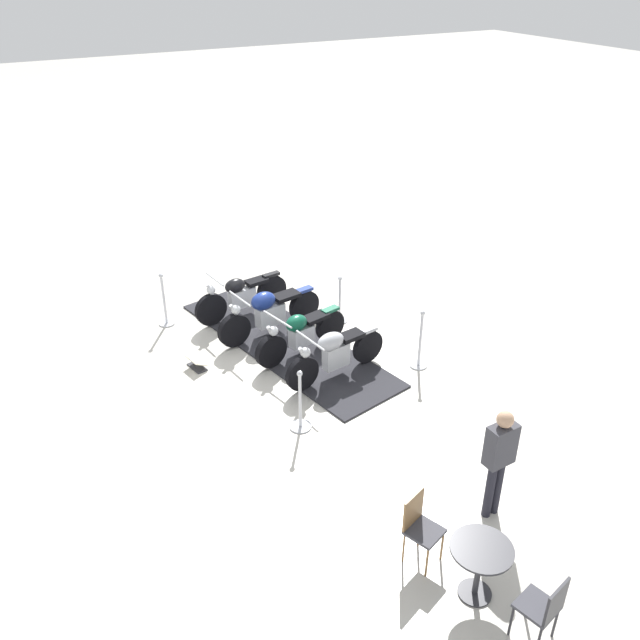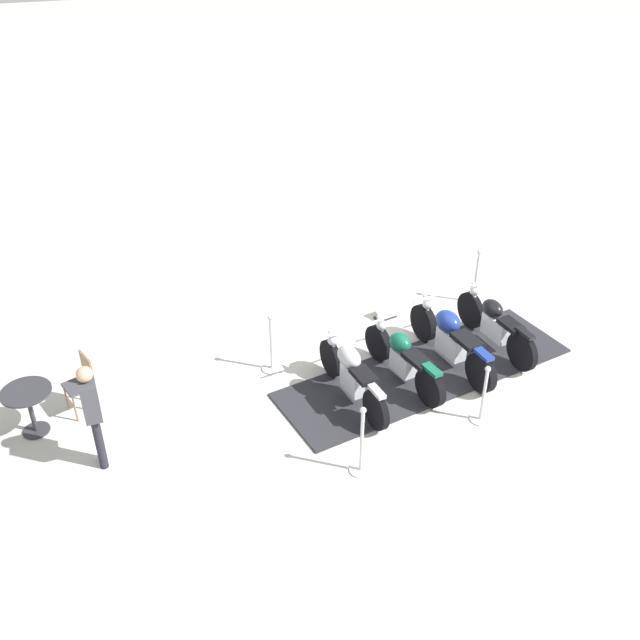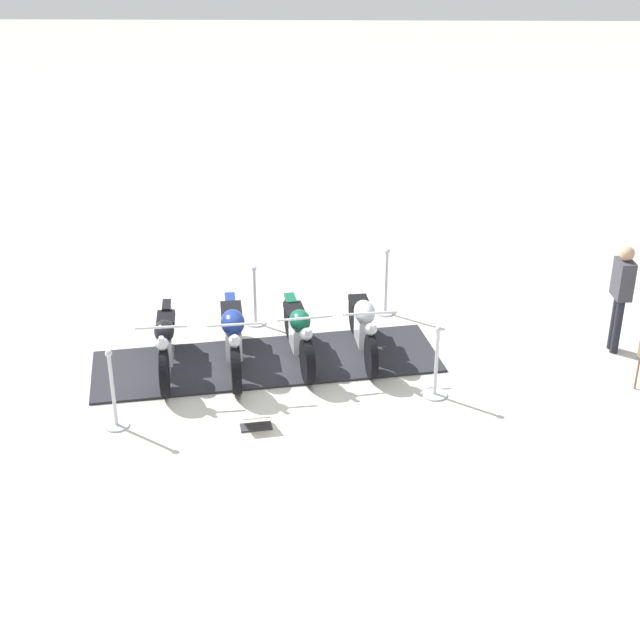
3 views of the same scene
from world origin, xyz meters
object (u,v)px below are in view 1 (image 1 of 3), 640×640
Objects in this scene: stanchion_left_rear at (420,348)px; motorcycle_black at (241,295)px; stanchion_right_front at (165,308)px; bystander_person at (499,455)px; motorcycle_chrome at (334,352)px; info_placard at (197,364)px; stanchion_right_rear at (300,411)px; cafe_chair_near_table at (544,606)px; cafe_table at (480,560)px; motorcycle_navy at (269,311)px; stanchion_left_mid at (340,307)px; motorcycle_forest at (301,333)px; cafe_chair_across_table at (420,524)px.

motorcycle_black is at bearing -146.87° from stanchion_left_rear.
bystander_person reaches higher than stanchion_right_front.
info_placard is (-1.44, -2.06, -0.45)m from motorcycle_chrome.
cafe_chair_near_table is at bearing 7.73° from stanchion_right_rear.
stanchion_right_front reaches higher than cafe_table.
stanchion_left_mid is (0.19, 1.48, -0.19)m from motorcycle_navy.
bystander_person reaches higher than motorcycle_black.
stanchion_left_rear is at bearing 11.94° from stanchion_left_mid.
stanchion_left_rear is (2.31, 1.93, -0.14)m from motorcycle_navy.
motorcycle_navy is 2.25× the size of stanchion_left_mid.
stanchion_right_front is at bearing -135.70° from stanchion_left_rear.
stanchion_right_rear is 2.59m from info_placard.
stanchion_right_front is 0.98× the size of stanchion_left_rear.
stanchion_left_rear is 1.07× the size of stanchion_right_rear.
bystander_person reaches higher than motorcycle_navy.
bystander_person reaches higher than stanchion_right_rear.
bystander_person is (3.84, 0.27, 0.50)m from motorcycle_chrome.
motorcycle_navy is at bearing -86.29° from info_placard.
motorcycle_forest is at bearing -128.40° from stanchion_left_rear.
stanchion_right_front is at bearing 167.37° from cafe_chair_across_table.
motorcycle_chrome is 2.13× the size of cafe_chair_across_table.
stanchion_right_front is (-0.42, -1.47, -0.12)m from motorcycle_black.
stanchion_right_front reaches higher than motorcycle_navy.
bystander_person is at bearing 26.60° from stanchion_right_rear.
bystander_person is at bearing 85.41° from motorcycle_chrome.
motorcycle_forest is (1.90, 0.41, -0.02)m from motorcycle_black.
stanchion_right_rear reaches higher than motorcycle_forest.
stanchion_left_rear is 1.50× the size of cafe_table.
motorcycle_black is 2.07m from info_placard.
motorcycle_forest is 2.07× the size of cafe_chair_across_table.
stanchion_left_mid is at bearing -27.17° from cafe_chair_near_table.
stanchion_left_mid reaches higher than cafe_table.
stanchion_left_mid is (1.14, 1.68, -0.17)m from motorcycle_black.
cafe_table is 0.83m from cafe_chair_across_table.
motorcycle_chrome is at bearing 93.95° from motorcycle_black.
info_placard is at bearing -27.15° from motorcycle_forest.
info_placard is (1.84, 0.01, -0.30)m from stanchion_right_front.
stanchion_left_mid is (-2.13, -0.45, -0.06)m from stanchion_left_rear.
motorcycle_navy reaches higher than info_placard.
motorcycle_chrome is at bearing -104.97° from stanchion_left_rear.
stanchion_left_mid is at bearing -130.81° from motorcycle_chrome.
stanchion_right_front is (-1.37, -1.67, -0.15)m from motorcycle_navy.
motorcycle_chrome reaches higher than cafe_chair_near_table.
stanchion_left_mid is 0.60× the size of bystander_person.
stanchion_right_front is 1.18× the size of cafe_chair_near_table.
motorcycle_navy is 2.16m from stanchion_right_front.
motorcycle_navy is at bearing 50.55° from stanchion_right_front.
motorcycle_black is at bearing -14.19° from cafe_chair_near_table.
motorcycle_forest is 1.97m from info_placard.
stanchion_right_front reaches higher than motorcycle_black.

